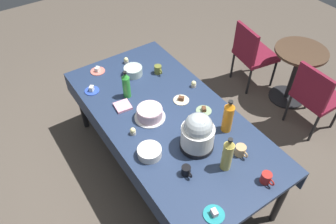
{
  "coord_description": "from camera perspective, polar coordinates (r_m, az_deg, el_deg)",
  "views": [
    {
      "loc": [
        1.68,
        -1.13,
        2.8
      ],
      "look_at": [
        0.0,
        0.0,
        0.8
      ],
      "focal_mm": 34.67,
      "sensor_mm": 36.0,
      "label": 1
    }
  ],
  "objects": [
    {
      "name": "coffee_mug_tan",
      "position": [
        2.63,
        12.63,
        -6.62
      ],
      "size": [
        0.13,
        0.09,
        0.08
      ],
      "color": "tan",
      "rests_on": "potluck_table"
    },
    {
      "name": "ground",
      "position": [
        3.45,
        0.0,
        -9.5
      ],
      "size": [
        9.0,
        9.0,
        0.0
      ],
      "primitive_type": "plane",
      "color": "brown"
    },
    {
      "name": "soda_bottle_lime_soda",
      "position": [
        3.01,
        -7.35,
        4.71
      ],
      "size": [
        0.07,
        0.07,
        0.29
      ],
      "color": "green",
      "rests_on": "potluck_table"
    },
    {
      "name": "coffee_mug_red",
      "position": [
        2.52,
        16.9,
        -11.04
      ],
      "size": [
        0.12,
        0.08,
        0.09
      ],
      "color": "#B2231E",
      "rests_on": "potluck_table"
    },
    {
      "name": "soda_bottle_orange_juice",
      "position": [
        2.7,
        10.52,
        -0.83
      ],
      "size": [
        0.09,
        0.09,
        0.33
      ],
      "color": "orange",
      "rests_on": "potluck_table"
    },
    {
      "name": "soda_bottle_ginger_ale",
      "position": [
        2.44,
        10.42,
        -7.37
      ],
      "size": [
        0.08,
        0.08,
        0.32
      ],
      "color": "gold",
      "rests_on": "potluck_table"
    },
    {
      "name": "maroon_chair_left",
      "position": [
        4.24,
        14.53,
        10.16
      ],
      "size": [
        0.5,
        0.5,
        0.85
      ],
      "color": "maroon",
      "rests_on": "ground"
    },
    {
      "name": "potluck_table",
      "position": [
        2.92,
        0.0,
        -1.56
      ],
      "size": [
        2.2,
        1.1,
        0.75
      ],
      "color": "navy",
      "rests_on": "ground"
    },
    {
      "name": "dessert_plate_teal",
      "position": [
        2.32,
        8.09,
        -17.31
      ],
      "size": [
        0.15,
        0.15,
        0.05
      ],
      "color": "teal",
      "rests_on": "potluck_table"
    },
    {
      "name": "coffee_mug_olive",
      "position": [
        3.32,
        -1.76,
        7.48
      ],
      "size": [
        0.12,
        0.08,
        0.09
      ],
      "color": "olive",
      "rests_on": "potluck_table"
    },
    {
      "name": "frosted_layer_cake",
      "position": [
        2.83,
        -3.23,
        -0.24
      ],
      "size": [
        0.27,
        0.27,
        0.11
      ],
      "color": "silver",
      "rests_on": "potluck_table"
    },
    {
      "name": "dessert_plate_cream",
      "position": [
        3.02,
        2.34,
        2.19
      ],
      "size": [
        0.15,
        0.15,
        0.04
      ],
      "color": "beige",
      "rests_on": "potluck_table"
    },
    {
      "name": "round_cafe_table",
      "position": [
        4.15,
        21.67,
        7.5
      ],
      "size": [
        0.6,
        0.6,
        0.72
      ],
      "color": "#473323",
      "rests_on": "ground"
    },
    {
      "name": "slow_cooker",
      "position": [
        2.54,
        5.3,
        -3.69
      ],
      "size": [
        0.28,
        0.28,
        0.34
      ],
      "color": "black",
      "rests_on": "potluck_table"
    },
    {
      "name": "coffee_mug_black",
      "position": [
        2.46,
        3.23,
        -10.28
      ],
      "size": [
        0.11,
        0.07,
        0.08
      ],
      "color": "black",
      "rests_on": "potluck_table"
    },
    {
      "name": "paper_napkin_stack",
      "position": [
        2.98,
        -7.97,
        1.03
      ],
      "size": [
        0.15,
        0.15,
        0.02
      ],
      "primitive_type": "cube",
      "rotation": [
        0.0,
        0.0,
        -0.11
      ],
      "color": "pink",
      "rests_on": "potluck_table"
    },
    {
      "name": "cupcake_berry",
      "position": [
        3.49,
        -7.37,
        8.98
      ],
      "size": [
        0.05,
        0.05,
        0.07
      ],
      "color": "beige",
      "rests_on": "potluck_table"
    },
    {
      "name": "dessert_plate_sage",
      "position": [
        2.93,
        6.31,
        0.3
      ],
      "size": [
        0.14,
        0.14,
        0.04
      ],
      "color": "#8CA87F",
      "rests_on": "potluck_table"
    },
    {
      "name": "dessert_plate_cobalt",
      "position": [
        3.2,
        -13.24,
        3.8
      ],
      "size": [
        0.14,
        0.14,
        0.06
      ],
      "color": "#2D4CB2",
      "rests_on": "potluck_table"
    },
    {
      "name": "cupcake_rose",
      "position": [
        3.17,
        4.53,
        4.92
      ],
      "size": [
        0.05,
        0.05,
        0.07
      ],
      "color": "beige",
      "rests_on": "potluck_table"
    },
    {
      "name": "glass_salad_bowl",
      "position": [
        3.32,
        -6.14,
        7.18
      ],
      "size": [
        0.19,
        0.19,
        0.09
      ],
      "primitive_type": "cylinder",
      "color": "#B2C6BC",
      "rests_on": "potluck_table"
    },
    {
      "name": "ceramic_snack_bowl",
      "position": [
        2.57,
        -3.27,
        -7.04
      ],
      "size": [
        0.19,
        0.19,
        0.07
      ],
      "primitive_type": "cylinder",
      "color": "silver",
      "rests_on": "potluck_table"
    },
    {
      "name": "cupcake_lemon",
      "position": [
        2.73,
        -6.19,
        -3.38
      ],
      "size": [
        0.05,
        0.05,
        0.07
      ],
      "color": "beige",
      "rests_on": "potluck_table"
    },
    {
      "name": "maroon_chair_right",
      "position": [
        3.82,
        24.48,
        2.82
      ],
      "size": [
        0.45,
        0.45,
        0.85
      ],
      "color": "maroon",
      "rests_on": "ground"
    },
    {
      "name": "dessert_plate_coral",
      "position": [
        3.44,
        -12.27,
        7.14
      ],
      "size": [
        0.15,
        0.15,
        0.05
      ],
      "color": "#E07266",
      "rests_on": "potluck_table"
    }
  ]
}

